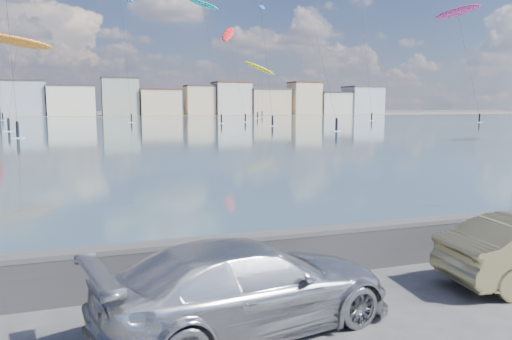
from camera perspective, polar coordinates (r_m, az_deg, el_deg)
The scene contains 11 objects.
bay_water at distance 98.55m, azimuth -17.62°, elevation 4.87°, with size 500.00×177.00×0.00m, color #2F4E57.
far_shore_strip at distance 206.99m, azimuth -18.53°, elevation 5.96°, with size 500.00×60.00×0.00m, color #4C473D.
seawall at distance 10.51m, azimuth -2.86°, elevation -9.89°, with size 400.00×0.36×1.08m.
far_buildings at distance 192.99m, azimuth -18.15°, elevation 7.69°, with size 240.79×13.26×14.60m.
car_silver at distance 8.45m, azimuth -1.00°, elevation -13.08°, with size 2.09×5.14×1.49m, color #A5A7AC.
kitesurfer_1 at distance 89.40m, azimuth -25.62°, elevation 13.04°, with size 10.83×11.59×15.46m.
kitesurfer_2 at distance 176.97m, azimuth 0.65°, elevation 17.87°, with size 5.18×11.39×38.69m.
kitesurfer_4 at distance 156.70m, azimuth 0.38°, elevation 11.53°, with size 10.17×11.92×18.00m.
kitesurfer_10 at distance 129.11m, azimuth 22.04°, elevation 16.30°, with size 7.99×13.53×27.06m.
kitesurfer_14 at distance 121.39m, azimuth -6.00°, elevation 18.12°, with size 7.37×18.42×29.09m.
kitesurfer_15 at distance 121.07m, azimuth -3.18°, elevation 15.11°, with size 5.88×12.65×22.89m.
Camera 1 is at (-2.81, -6.94, 3.70)m, focal length 35.00 mm.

